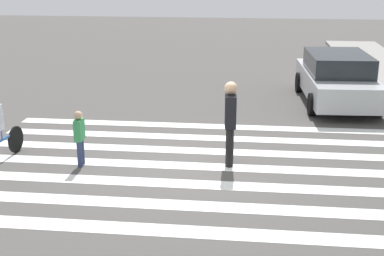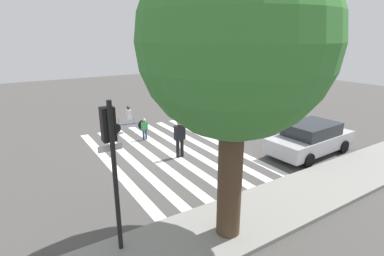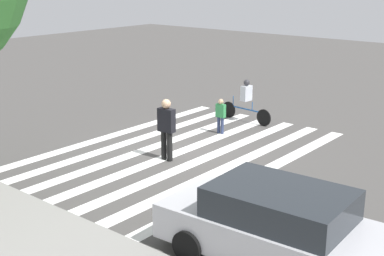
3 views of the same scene
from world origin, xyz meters
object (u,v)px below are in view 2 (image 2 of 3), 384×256
object	(u,v)px
pedestrian_adult_tall_backpack	(180,136)
cyclist_far_lane	(129,118)
street_tree	(235,44)
car_parked_far_curb	(311,138)
traffic_light	(111,149)
pedestrian_child_with_backpack	(145,128)

from	to	relation	value
pedestrian_adult_tall_backpack	cyclist_far_lane	distance (m)	5.00
street_tree	cyclist_far_lane	size ratio (longest dim) A/B	3.42
pedestrian_adult_tall_backpack	car_parked_far_curb	size ratio (longest dim) A/B	0.39
pedestrian_adult_tall_backpack	street_tree	bearing A→B (deg)	68.72
street_tree	car_parked_far_curb	bearing A→B (deg)	-159.20
traffic_light	pedestrian_child_with_backpack	world-z (taller)	traffic_light
traffic_light	cyclist_far_lane	size ratio (longest dim) A/B	1.82
traffic_light	car_parked_far_curb	distance (m)	10.47
pedestrian_adult_tall_backpack	car_parked_far_curb	xyz separation A→B (m)	(-5.53, 3.00, -0.25)
street_tree	pedestrian_adult_tall_backpack	xyz separation A→B (m)	(-1.78, -5.78, -4.29)
traffic_light	car_parked_far_curb	world-z (taller)	traffic_light
pedestrian_adult_tall_backpack	cyclist_far_lane	xyz separation A→B (m)	(0.58, -4.97, -0.17)
street_tree	car_parked_far_curb	distance (m)	9.05
traffic_light	cyclist_far_lane	distance (m)	10.63
pedestrian_adult_tall_backpack	car_parked_far_curb	bearing A→B (deg)	147.38
street_tree	pedestrian_child_with_backpack	world-z (taller)	street_tree
pedestrian_child_with_backpack	car_parked_far_curb	distance (m)	8.54
street_tree	pedestrian_adult_tall_backpack	distance (m)	7.42
pedestrian_child_with_backpack	car_parked_far_curb	size ratio (longest dim) A/B	0.26
traffic_light	pedestrian_adult_tall_backpack	world-z (taller)	traffic_light
car_parked_far_curb	street_tree	bearing A→B (deg)	17.99
pedestrian_child_with_backpack	cyclist_far_lane	size ratio (longest dim) A/B	0.54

